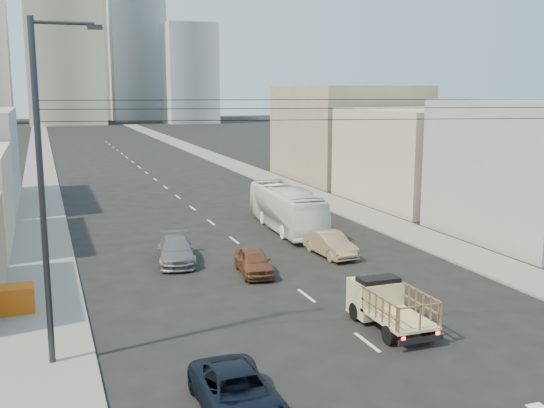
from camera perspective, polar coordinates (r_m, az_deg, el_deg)
ground at (r=23.87m, az=10.87°, el=-13.81°), size 420.00×420.00×0.00m
sidewalk_left at (r=89.13m, az=-20.08°, el=3.45°), size 3.50×180.00×0.12m
sidewalk_right at (r=92.09m, az=-5.29°, el=4.23°), size 3.50×180.00×0.12m
lane_dashes at (r=73.16m, az=-10.81°, el=2.49°), size 0.15×104.00×0.01m
flatbed_pickup at (r=26.70m, az=10.37°, el=-8.63°), size 1.95×4.41×1.90m
navy_pickup at (r=19.97m, az=-3.15°, el=-16.56°), size 2.20×4.75×1.32m
city_bus at (r=44.28m, az=1.30°, el=-0.39°), size 3.11×10.79×2.97m
sedan_brown at (r=33.77m, az=-1.64°, el=-5.17°), size 2.02×4.13×1.36m
sedan_tan at (r=37.52m, az=5.25°, el=-3.59°), size 1.81×4.40×1.42m
sedan_grey at (r=36.30m, az=-8.59°, el=-4.14°), size 2.68×5.11×1.41m
streetlamp_left at (r=22.84m, az=-19.72°, el=1.54°), size 2.36×0.25×12.00m
overhead_wires at (r=23.13m, az=9.71°, el=8.39°), size 23.01×5.02×0.72m
crate_stack at (r=30.06m, az=-22.25°, el=-7.90°), size 1.80×1.20×1.14m
bldg_right_near at (r=44.88m, az=22.91°, el=2.84°), size 10.00×12.00×9.00m
bldg_right_mid at (r=56.21m, az=13.56°, el=4.19°), size 11.00×14.00×8.00m
bldg_right_far at (r=70.20m, az=6.72°, el=6.38°), size 12.00×16.00×10.00m
high_rise_tower at (r=189.85m, az=-18.32°, el=15.90°), size 20.00×20.00×60.00m
midrise_ne at (r=205.99m, az=-12.02°, el=12.91°), size 16.00×16.00×40.00m
midrise_back at (r=219.65m, az=-15.79°, el=13.10°), size 18.00×18.00×44.00m
midrise_east at (r=188.27m, az=-7.38°, el=11.49°), size 14.00×14.00×28.00m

